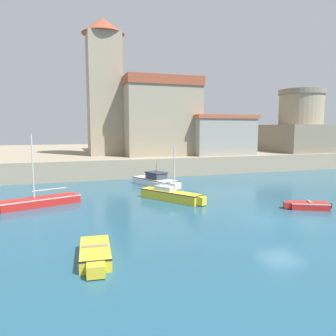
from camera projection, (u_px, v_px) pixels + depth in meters
The scene contains 10 objects.
ground_plane at pixel (281, 222), 20.68m from camera, with size 200.00×200.00×0.00m, color #235670.
quay_seawall at pixel (137, 155), 58.34m from camera, with size 120.00×40.00×2.26m, color gray.
dinghy_yellow_0 at pixel (95, 254), 14.56m from camera, with size 1.61×3.79×0.67m.
dinghy_red_1 at pixel (308, 205), 23.83m from camera, with size 3.14×2.15×0.60m.
sailboat_yellow_2 at pixel (171, 195), 26.71m from camera, with size 4.06×5.63×4.49m.
motorboat_white_3 at pixel (156, 181), 33.62m from camera, with size 3.75×6.37×2.32m.
sailboat_red_4 at pixel (38, 201), 24.75m from camera, with size 6.46×3.25×5.44m.
church at pixel (143, 112), 47.67m from camera, with size 14.95×16.17×17.86m.
fortress at pixel (300, 130), 52.92m from camera, with size 12.26×12.26×9.69m.
harbor_shed_mid_row at pixel (219, 135), 45.38m from camera, with size 8.95×6.36×5.36m.
Camera 1 is at (-13.19, -16.79, 5.86)m, focal length 35.00 mm.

